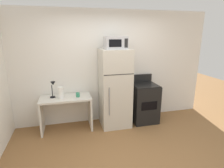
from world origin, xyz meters
TOP-DOWN VIEW (x-y plane):
  - ground_plane at (0.00, 0.00)m, footprint 12.00×12.00m
  - wall_back_white at (0.00, 1.70)m, footprint 5.00×0.10m
  - desk at (-1.00, 1.36)m, footprint 1.08×0.54m
  - desk_lamp at (-1.25, 1.40)m, footprint 0.14×0.12m
  - paper_towel_roll at (-1.09, 1.33)m, footprint 0.11×0.11m
  - coffee_mug at (-0.74, 1.32)m, footprint 0.08×0.08m
  - refrigerator at (0.09, 1.32)m, footprint 0.65×0.65m
  - microwave at (0.09, 1.30)m, footprint 0.46×0.35m
  - oven_range at (0.82, 1.33)m, footprint 0.59×0.61m

SIDE VIEW (x-z plane):
  - ground_plane at x=0.00m, z-range 0.00..0.00m
  - oven_range at x=0.82m, z-range -0.08..1.02m
  - desk at x=-1.00m, z-range 0.14..0.89m
  - coffee_mug at x=-0.74m, z-range 0.75..0.84m
  - paper_towel_roll at x=-1.09m, z-range 0.75..0.99m
  - refrigerator at x=0.09m, z-range 0.00..1.76m
  - desk_lamp at x=-1.25m, z-range 0.81..1.17m
  - wall_back_white at x=0.00m, z-range 0.00..2.60m
  - microwave at x=0.09m, z-range 1.76..2.02m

